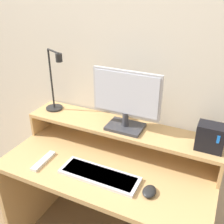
% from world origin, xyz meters
% --- Properties ---
extents(wall_back, '(6.00, 0.05, 2.50)m').
position_xyz_m(wall_back, '(0.00, 0.64, 1.25)').
color(wall_back, beige).
rests_on(wall_back, ground_plane).
extents(desk, '(1.22, 0.61, 0.70)m').
position_xyz_m(desk, '(0.00, 0.30, 0.50)').
color(desk, tan).
rests_on(desk, ground_plane).
extents(monitor_shelf, '(1.22, 0.24, 0.16)m').
position_xyz_m(monitor_shelf, '(0.00, 0.49, 0.84)').
color(monitor_shelf, tan).
rests_on(monitor_shelf, desk).
extents(monitor, '(0.41, 0.16, 0.36)m').
position_xyz_m(monitor, '(0.04, 0.47, 1.05)').
color(monitor, '#38383D').
rests_on(monitor, monitor_shelf).
extents(desk_lamp, '(0.20, 0.14, 0.42)m').
position_xyz_m(desk_lamp, '(-0.47, 0.49, 1.03)').
color(desk_lamp, black).
rests_on(desk_lamp, monitor_shelf).
extents(router_dock, '(0.14, 0.10, 0.14)m').
position_xyz_m(router_dock, '(0.52, 0.46, 0.94)').
color(router_dock, black).
rests_on(router_dock, monitor_shelf).
extents(keyboard, '(0.44, 0.15, 0.02)m').
position_xyz_m(keyboard, '(0.01, 0.19, 0.71)').
color(keyboard, silver).
rests_on(keyboard, desk).
extents(mouse, '(0.07, 0.09, 0.03)m').
position_xyz_m(mouse, '(0.29, 0.18, 0.72)').
color(mouse, black).
rests_on(mouse, desk).
extents(remote_control, '(0.05, 0.19, 0.02)m').
position_xyz_m(remote_control, '(-0.35, 0.16, 0.71)').
color(remote_control, white).
rests_on(remote_control, desk).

